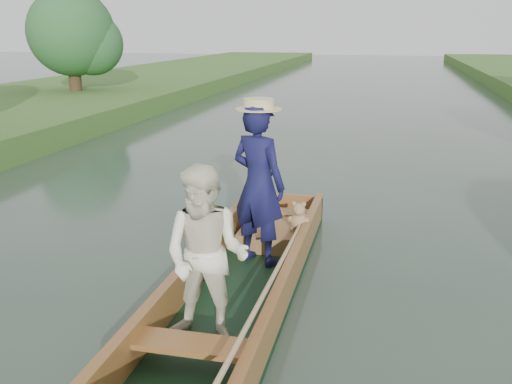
# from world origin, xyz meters

# --- Properties ---
(ground) EXTENTS (120.00, 120.00, 0.00)m
(ground) POSITION_xyz_m (0.00, 0.00, 0.00)
(ground) COLOR #283D30
(ground) RESTS_ON ground
(trees_far) EXTENTS (22.61, 14.14, 4.58)m
(trees_far) POSITION_xyz_m (0.61, 7.01, 2.61)
(trees_far) COLOR #47331E
(trees_far) RESTS_ON ground
(punt) EXTENTS (1.12, 5.06, 1.97)m
(punt) POSITION_xyz_m (0.01, -0.08, 0.61)
(punt) COLOR black
(punt) RESTS_ON ground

